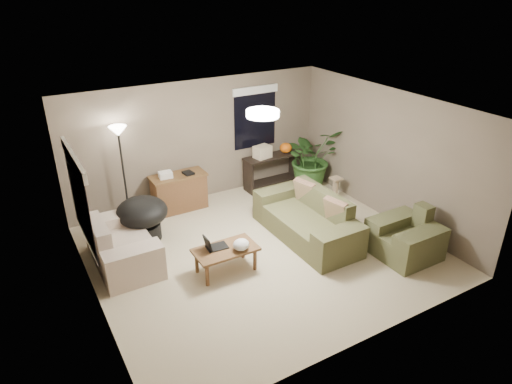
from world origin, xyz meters
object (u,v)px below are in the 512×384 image
console_table (272,169)px  cat_scratching_post (335,190)px  armchair (405,239)px  coffee_table (226,252)px  main_sofa (308,222)px  desk (179,192)px  floor_lamp (120,143)px  papasan_chair (142,216)px  loveseat (121,248)px  houseplant (311,164)px

console_table → cat_scratching_post: size_ratio=2.60×
armchair → coffee_table: bearing=159.1°
main_sofa → coffee_table: bearing=-172.8°
desk → console_table: (2.18, -0.02, 0.06)m
desk → floor_lamp: size_ratio=0.58×
desk → armchair: bearing=-52.4°
console_table → papasan_chair: (-3.17, -0.75, 0.03)m
coffee_table → loveseat: bearing=142.8°
loveseat → houseplant: houseplant is taller
desk → papasan_chair: bearing=-142.0°
coffee_table → floor_lamp: size_ratio=0.52×
main_sofa → floor_lamp: floor_lamp is taller
houseplant → cat_scratching_post: houseplant is taller
coffee_table → papasan_chair: papasan_chair is taller
coffee_table → houseplant: houseplant is taller
console_table → floor_lamp: 3.42m
main_sofa → papasan_chair: bearing=151.6°
papasan_chair → cat_scratching_post: papasan_chair is taller
console_table → papasan_chair: bearing=-166.7°
main_sofa → houseplant: (1.36, 1.77, 0.23)m
console_table → floor_lamp: (-3.22, 0.03, 1.16)m
loveseat → console_table: size_ratio=1.23×
main_sofa → console_table: main_sofa is taller
console_table → houseplant: size_ratio=0.96×
loveseat → desk: bearing=41.1°
coffee_table → console_table: bearing=45.4°
houseplant → papasan_chair: bearing=-174.7°
floor_lamp → cat_scratching_post: floor_lamp is taller
main_sofa → armchair: size_ratio=2.20×
armchair → coffee_table: armchair is taller
loveseat → desk: loveseat is taller
loveseat → houseplant: bearing=11.8°
main_sofa → papasan_chair: (-2.59, 1.40, 0.17)m
desk → cat_scratching_post: (2.99, -1.24, -0.16)m
console_table → cat_scratching_post: console_table is taller
armchair → loveseat: bearing=153.2°
cat_scratching_post → floor_lamp: bearing=162.8°
coffee_table → desk: 2.40m
floor_lamp → armchair: bearing=-43.2°
coffee_table → papasan_chair: 1.82m
main_sofa → loveseat: bearing=165.3°
papasan_chair → floor_lamp: bearing=93.7°
main_sofa → houseplant: size_ratio=1.62×
coffee_table → floor_lamp: bearing=110.1°
loveseat → coffee_table: 1.73m
coffee_table → console_table: (2.34, 2.37, 0.08)m
desk → houseplant: houseplant is taller
loveseat → cat_scratching_post: (4.53, 0.10, -0.08)m
console_table → armchair: bearing=-81.9°
console_table → loveseat: bearing=-160.4°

